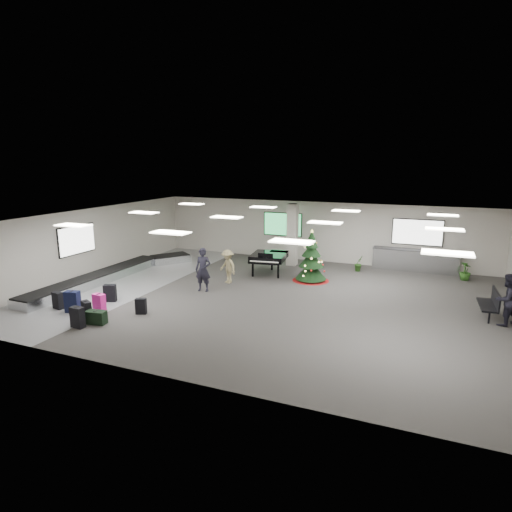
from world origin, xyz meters
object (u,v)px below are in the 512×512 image
at_px(service_counter, 415,260).
at_px(traveler_bench, 507,300).
at_px(traveler_a, 203,270).
at_px(pink_suitcase, 99,303).
at_px(grand_piano, 269,257).
at_px(baggage_carousel, 114,274).
at_px(traveler_b, 228,266).
at_px(potted_plant_right, 465,271).
at_px(bench, 491,302).
at_px(potted_plant_left, 359,263).
at_px(christmas_tree, 311,263).

distance_m(service_counter, traveler_bench, 7.11).
bearing_deg(traveler_a, pink_suitcase, -128.74).
bearing_deg(grand_piano, pink_suitcase, -124.72).
distance_m(baggage_carousel, traveler_bench, 15.94).
xyz_separation_m(grand_piano, traveler_b, (-1.13, -2.14, -0.07)).
bearing_deg(traveler_b, potted_plant_right, 51.00).
relative_size(service_counter, traveler_b, 2.69).
relative_size(service_counter, traveler_a, 2.22).
bearing_deg(traveler_bench, bench, -97.65).
height_order(grand_piano, bench, grand_piano).
xyz_separation_m(baggage_carousel, potted_plant_left, (10.29, 5.68, 0.18)).
xyz_separation_m(grand_piano, traveler_a, (-1.54, -3.61, 0.09)).
bearing_deg(grand_piano, potted_plant_right, 7.39).
height_order(traveler_b, traveler_bench, traveler_bench).
distance_m(baggage_carousel, bench, 15.60).
distance_m(pink_suitcase, bench, 13.79).
relative_size(baggage_carousel, potted_plant_right, 11.40).
bearing_deg(traveler_a, potted_plant_right, 21.74).
distance_m(traveler_b, potted_plant_left, 6.66).
relative_size(service_counter, potted_plant_left, 5.16).
height_order(baggage_carousel, service_counter, service_counter).
bearing_deg(pink_suitcase, traveler_b, 70.33).
bearing_deg(potted_plant_left, service_counter, 22.45).
distance_m(baggage_carousel, pink_suitcase, 4.67).
distance_m(baggage_carousel, traveler_a, 4.86).
bearing_deg(service_counter, grand_piano, -153.48).
distance_m(traveler_a, potted_plant_right, 11.88).
bearing_deg(christmas_tree, potted_plant_right, 22.88).
distance_m(traveler_bench, potted_plant_left, 7.78).
bearing_deg(traveler_bench, grand_piano, -56.40).
bearing_deg(potted_plant_right, pink_suitcase, -141.88).
relative_size(pink_suitcase, traveler_b, 0.48).
xyz_separation_m(baggage_carousel, service_counter, (12.84, 6.73, 0.33)).
distance_m(christmas_tree, potted_plant_right, 7.06).
xyz_separation_m(christmas_tree, traveler_b, (-3.33, -1.78, -0.06)).
height_order(grand_piano, traveler_a, traveler_a).
relative_size(christmas_tree, bench, 1.51).
height_order(pink_suitcase, grand_piano, grand_piano).
distance_m(grand_piano, traveler_a, 3.93).
xyz_separation_m(baggage_carousel, traveler_bench, (15.93, 0.34, 0.67)).
height_order(baggage_carousel, christmas_tree, christmas_tree).
bearing_deg(traveler_a, potted_plant_left, 37.99).
bearing_deg(traveler_bench, pink_suitcase, -20.63).
relative_size(grand_piano, bench, 1.40).
xyz_separation_m(christmas_tree, potted_plant_right, (6.50, 2.74, -0.39)).
xyz_separation_m(baggage_carousel, potted_plant_right, (15.05, 5.88, 0.21)).
relative_size(baggage_carousel, grand_piano, 4.40).
bearing_deg(pink_suitcase, potted_plant_left, 57.95).
relative_size(traveler_a, traveler_bench, 1.03).
bearing_deg(traveler_bench, potted_plant_right, -119.15).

